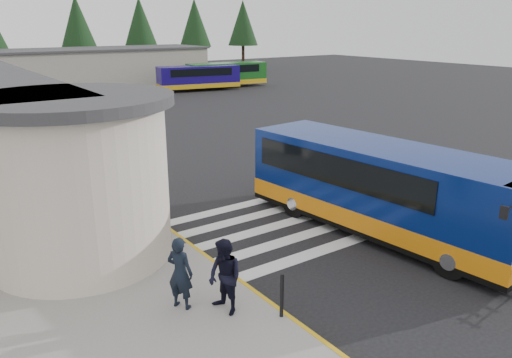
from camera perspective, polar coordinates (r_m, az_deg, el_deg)
ground at (r=18.63m, az=2.56°, el=-4.10°), size 140.00×140.00×0.00m
curb_strip at (r=20.03m, az=-13.84°, el=-2.80°), size 0.12×34.00×0.16m
crosswalk at (r=17.76m, az=2.87°, el=-5.20°), size 8.00×5.35×0.01m
depot_building at (r=58.29m, az=-18.95°, el=11.88°), size 26.40×8.40×4.20m
tree_line at (r=65.87m, az=-21.24°, el=16.27°), size 58.40×4.40×10.00m
transit_bus at (r=17.19m, az=14.23°, el=-1.44°), size 4.23×10.82×2.99m
pedestrian_a at (r=12.36m, az=-8.67°, el=-10.55°), size 0.73×0.81×1.85m
pedestrian_b at (r=12.05m, az=-3.57°, el=-11.12°), size 0.81×0.99×1.87m
bollard at (r=12.05m, az=2.96°, el=-13.14°), size 0.09×0.09×1.12m
far_bus_a at (r=53.52m, az=-6.59°, el=11.53°), size 8.76×3.91×2.18m
far_bus_b at (r=56.21m, az=-3.36°, el=11.95°), size 8.99×3.33×2.27m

